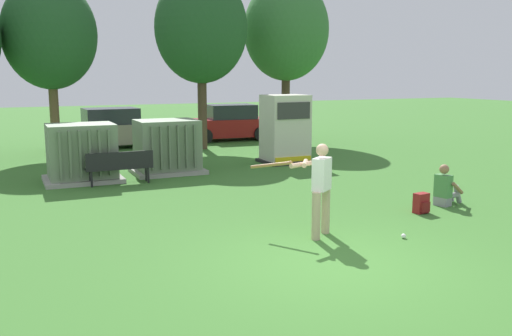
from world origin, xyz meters
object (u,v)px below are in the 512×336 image
object	(u,v)px
parked_car_leftmost	(108,129)
parked_car_left_of_center	(228,124)
sports_ball	(404,236)
backpack	(422,203)
transformer_mid_west	(167,147)
transformer_west	(82,154)
generator_enclosure	(285,129)
batter	(319,185)
park_bench	(120,165)
seated_spectator	(446,189)

from	to	relation	value
parked_car_leftmost	parked_car_left_of_center	bearing A→B (deg)	5.05
sports_ball	backpack	xyz separation A→B (m)	(1.58, 1.36, 0.17)
sports_ball	parked_car_left_of_center	world-z (taller)	parked_car_left_of_center
transformer_mid_west	transformer_west	bearing A→B (deg)	-172.25
parked_car_leftmost	generator_enclosure	bearing A→B (deg)	-53.03
parked_car_left_of_center	transformer_west	bearing A→B (deg)	-134.49
transformer_mid_west	generator_enclosure	world-z (taller)	generator_enclosure
parked_car_left_of_center	sports_ball	bearing A→B (deg)	-99.92
sports_ball	parked_car_leftmost	bearing A→B (deg)	100.15
parked_car_leftmost	parked_car_left_of_center	distance (m)	5.49
transformer_west	batter	bearing A→B (deg)	-65.88
backpack	park_bench	bearing A→B (deg)	132.37
parked_car_left_of_center	transformer_mid_west	bearing A→B (deg)	-124.00
transformer_west	batter	xyz separation A→B (m)	(3.30, -7.37, 0.19)
backpack	sports_ball	bearing A→B (deg)	-139.38
sports_ball	parked_car_left_of_center	xyz separation A→B (m)	(2.74, 15.70, 0.71)
transformer_mid_west	parked_car_left_of_center	size ratio (longest dim) A/B	0.49
batter	parked_car_leftmost	xyz separation A→B (m)	(-1.37, 14.41, -0.22)
park_bench	sports_ball	xyz separation A→B (m)	(3.79, -7.24, -0.49)
backpack	parked_car_leftmost	distance (m)	14.52
transformer_west	generator_enclosure	distance (m)	6.79
backpack	parked_car_leftmost	bearing A→B (deg)	107.26
transformer_west	generator_enclosure	world-z (taller)	generator_enclosure
sports_ball	generator_enclosure	bearing A→B (deg)	76.63
transformer_mid_west	parked_car_left_of_center	world-z (taller)	same
park_bench	transformer_mid_west	bearing A→B (deg)	37.14
park_bench	sports_ball	bearing A→B (deg)	-62.40
park_bench	parked_car_leftmost	world-z (taller)	parked_car_leftmost
batter	sports_ball	world-z (taller)	batter
parked_car_left_of_center	batter	bearing A→B (deg)	-105.38
transformer_west	seated_spectator	distance (m)	9.71
parked_car_leftmost	transformer_mid_west	bearing A→B (deg)	-84.67
batter	backpack	xyz separation A→B (m)	(2.94, 0.55, -0.76)
generator_enclosure	batter	distance (m)	8.72
park_bench	transformer_west	bearing A→B (deg)	133.02
park_bench	batter	distance (m)	6.90
seated_spectator	parked_car_leftmost	xyz separation A→B (m)	(-5.32, 13.49, 0.38)
seated_spectator	backpack	size ratio (longest dim) A/B	2.19
transformer_mid_west	batter	size ratio (longest dim) A/B	1.21
transformer_mid_west	seated_spectator	world-z (taller)	transformer_mid_west
transformer_mid_west	generator_enclosure	xyz separation A→B (m)	(4.20, 0.30, 0.35)
transformer_mid_west	sports_ball	xyz separation A→B (m)	(2.10, -8.52, -0.74)
transformer_west	seated_spectator	bearing A→B (deg)	-41.61
sports_ball	backpack	size ratio (longest dim) A/B	0.20
generator_enclosure	parked_car_left_of_center	size ratio (longest dim) A/B	0.53
transformer_west	park_bench	size ratio (longest dim) A/B	1.17
transformer_mid_west	backpack	world-z (taller)	transformer_mid_west
parked_car_left_of_center	generator_enclosure	bearing A→B (deg)	-95.39
transformer_west	parked_car_left_of_center	xyz separation A→B (m)	(7.40, 7.53, -0.04)
park_bench	batter	xyz separation A→B (m)	(2.43, -6.44, 0.44)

